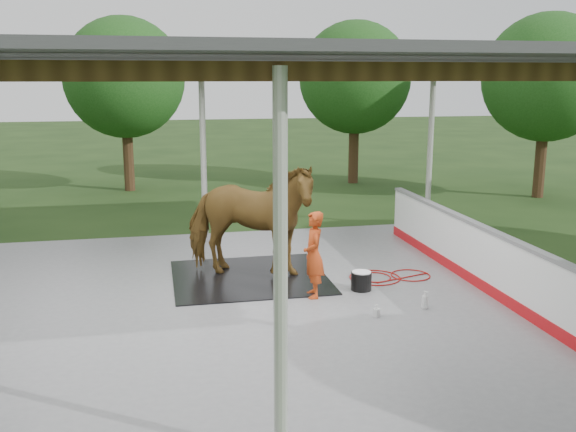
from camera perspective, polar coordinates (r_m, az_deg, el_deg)
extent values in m
plane|color=#1E3814|center=(11.12, -5.36, -7.81)|extent=(100.00, 100.00, 0.00)
cube|color=slate|center=(11.11, -5.37, -7.69)|extent=(12.00, 10.00, 0.05)
cylinder|color=beige|center=(6.08, -0.67, -5.22)|extent=(0.14, 0.14, 3.85)
cylinder|color=beige|center=(15.24, -7.53, 5.24)|extent=(0.14, 0.14, 3.85)
cylinder|color=beige|center=(16.66, 12.51, 5.64)|extent=(0.14, 0.14, 3.85)
cube|color=brown|center=(5.99, -1.09, 12.73)|extent=(12.00, 0.10, 0.18)
cube|color=brown|center=(7.47, -3.28, 12.61)|extent=(12.00, 0.10, 0.18)
cube|color=brown|center=(8.96, -4.75, 12.52)|extent=(12.00, 0.10, 0.18)
cube|color=brown|center=(10.45, -5.79, 12.45)|extent=(12.00, 0.10, 0.18)
cube|color=brown|center=(11.94, -6.58, 12.39)|extent=(12.00, 0.10, 0.18)
cube|color=brown|center=(13.44, -7.19, 12.34)|extent=(12.00, 0.10, 0.18)
cube|color=brown|center=(14.93, -7.67, 12.31)|extent=(12.00, 0.10, 0.18)
cube|color=brown|center=(12.42, 21.96, 11.60)|extent=(0.12, 10.00, 0.18)
cube|color=#38383A|center=(10.45, -5.82, 13.54)|extent=(12.60, 10.60, 0.10)
cube|color=red|center=(12.40, 16.32, -5.40)|extent=(0.14, 8.00, 0.20)
cube|color=white|center=(12.27, 16.48, -3.17)|extent=(0.12, 8.00, 1.00)
cube|color=slate|center=(12.14, 16.62, -0.80)|extent=(0.16, 8.00, 0.06)
cylinder|color=#382314|center=(22.57, -13.99, 4.98)|extent=(0.36, 0.36, 2.20)
sphere|color=#194714|center=(22.41, -14.35, 11.84)|extent=(4.00, 4.00, 4.00)
cylinder|color=#382314|center=(23.65, 5.84, 5.59)|extent=(0.36, 0.36, 2.20)
sphere|color=#194714|center=(23.49, 5.99, 12.15)|extent=(4.00, 4.00, 4.00)
cylinder|color=#382314|center=(22.18, 21.50, 4.38)|extent=(0.36, 0.36, 2.20)
sphere|color=#194714|center=(22.02, 22.05, 11.35)|extent=(4.00, 4.00, 4.00)
cube|color=black|center=(12.35, -3.44, -5.41)|extent=(2.90, 2.72, 0.02)
imported|color=brown|center=(12.06, -3.51, -0.36)|extent=(2.87, 2.18, 2.21)
imported|color=#B43A13|center=(11.08, 2.30, -3.45)|extent=(0.40, 0.57, 1.51)
cylinder|color=black|center=(11.66, 6.53, -5.77)|extent=(0.37, 0.37, 0.33)
cylinder|color=white|center=(11.61, 6.55, -5.01)|extent=(0.34, 0.34, 0.03)
imported|color=silver|center=(10.92, 12.07, -7.30)|extent=(0.16, 0.16, 0.30)
imported|color=#338CD8|center=(10.44, 7.86, -8.33)|extent=(0.13, 0.13, 0.20)
torus|color=#9D0F0B|center=(12.39, 7.72, -5.44)|extent=(0.97, 0.97, 0.02)
torus|color=#9D0F0B|center=(12.64, 10.83, -5.19)|extent=(0.76, 0.76, 0.02)
torus|color=#9D0F0B|center=(12.41, 7.67, -5.41)|extent=(0.64, 0.64, 0.02)
cylinder|color=#9D0F0B|center=(12.45, 10.15, -5.44)|extent=(1.19, 0.41, 0.02)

